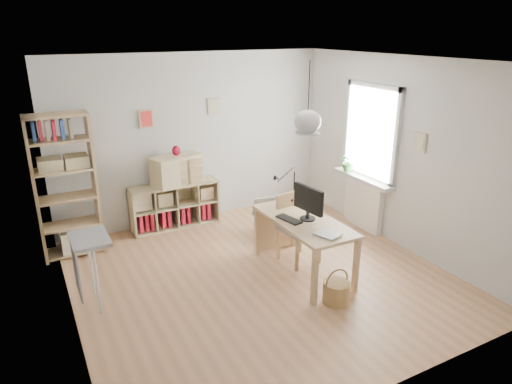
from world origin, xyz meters
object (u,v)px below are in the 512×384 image
desk (304,226)px  cube_shelf (173,208)px  tall_bookshelf (64,181)px  chair (296,223)px  monitor (308,201)px  drawer_chest (177,170)px  storage_chest (274,224)px

desk → cube_shelf: 2.48m
tall_bookshelf → desk: bearing=-37.0°
cube_shelf → tall_bookshelf: size_ratio=0.70×
cube_shelf → chair: chair is taller
monitor → tall_bookshelf: bearing=135.0°
tall_bookshelf → drawer_chest: bearing=8.2°
tall_bookshelf → monitor: bearing=-36.8°
desk → tall_bookshelf: (-2.59, 1.95, 0.43)m
storage_chest → drawer_chest: size_ratio=0.87×
cube_shelf → monitor: bearing=-64.7°
tall_bookshelf → chair: 3.19m
drawer_chest → tall_bookshelf: bearing=171.9°
tall_bookshelf → monitor: (2.63, -1.97, -0.09)m
storage_chest → monitor: size_ratio=1.39×
chair → drawer_chest: (-1.04, 1.86, 0.41)m
drawer_chest → desk: bearing=-83.4°
desk → drawer_chest: drawer_chest is taller
chair → monitor: size_ratio=1.91×
monitor → drawer_chest: 2.41m
cube_shelf → tall_bookshelf: bearing=-169.8°
desk → monitor: monitor is taller
desk → storage_chest: 1.28m
cube_shelf → monitor: monitor is taller
desk → storage_chest: bearing=78.0°
storage_chest → drawer_chest: 1.74m
desk → chair: chair is taller
chair → drawer_chest: size_ratio=1.19×
cube_shelf → storage_chest: bearing=-40.1°
desk → cube_shelf: bearing=114.6°
tall_bookshelf → monitor: tall_bookshelf is taller
desk → cube_shelf: desk is taller
chair → storage_chest: chair is taller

